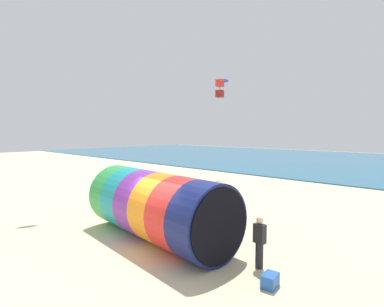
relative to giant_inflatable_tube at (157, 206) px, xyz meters
The scene contains 6 objects.
ground_plane 1.71m from the giant_inflatable_tube, 36.96° to the right, with size 120.00×120.00×0.00m, color beige.
giant_inflatable_tube is the anchor object (origin of this frame).
kite_handler 4.25m from the giant_inflatable_tube, ahead, with size 0.38×0.26×1.61m.
kite_red_box 10.70m from the giant_inflatable_tube, 112.73° to the left, with size 0.51×0.51×1.24m.
kite_blue_parafoil 19.74m from the giant_inflatable_tube, 119.33° to the left, with size 0.85×1.19×0.62m.
cooler_box 5.13m from the giant_inflatable_tube, ahead, with size 0.52×0.36×0.36m, color #2659B2.
Camera 1 is at (7.94, -6.72, 4.20)m, focal length 28.00 mm.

